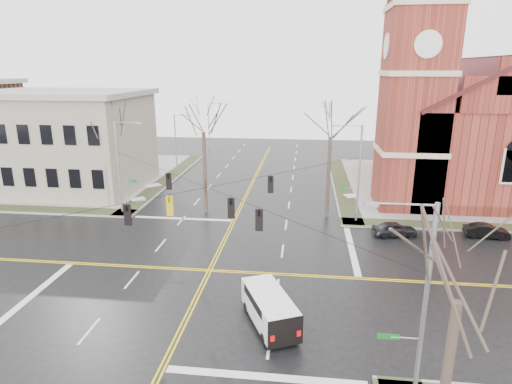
# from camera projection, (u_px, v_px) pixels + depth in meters

# --- Properties ---
(ground) EXTENTS (120.00, 120.00, 0.00)m
(ground) POSITION_uv_depth(u_px,v_px,m) (210.00, 270.00, 30.67)
(ground) COLOR black
(ground) RESTS_ON ground
(sidewalks) EXTENTS (80.00, 80.00, 0.17)m
(sidewalks) POSITION_uv_depth(u_px,v_px,m) (210.00, 269.00, 30.64)
(sidewalks) COLOR gray
(sidewalks) RESTS_ON ground
(road_markings) EXTENTS (100.00, 100.00, 0.01)m
(road_markings) POSITION_uv_depth(u_px,v_px,m) (210.00, 270.00, 30.66)
(road_markings) COLOR gold
(road_markings) RESTS_ON ground
(church) EXTENTS (24.28, 27.48, 27.50)m
(church) POSITION_uv_depth(u_px,v_px,m) (465.00, 118.00, 49.19)
(church) COLOR maroon
(church) RESTS_ON ground
(civic_building_a) EXTENTS (18.00, 14.00, 11.00)m
(civic_building_a) POSITION_uv_depth(u_px,v_px,m) (64.00, 142.00, 50.67)
(civic_building_a) COLOR gray
(civic_building_a) RESTS_ON ground
(signal_pole_ne) EXTENTS (2.75, 0.22, 9.00)m
(signal_pole_ne) POSITION_uv_depth(u_px,v_px,m) (357.00, 171.00, 38.99)
(signal_pole_ne) COLOR gray
(signal_pole_ne) RESTS_ON ground
(signal_pole_nw) EXTENTS (2.75, 0.22, 9.00)m
(signal_pole_nw) POSITION_uv_depth(u_px,v_px,m) (120.00, 165.00, 41.52)
(signal_pole_nw) COLOR gray
(signal_pole_nw) RESTS_ON ground
(signal_pole_se) EXTENTS (2.75, 0.22, 9.00)m
(signal_pole_se) POSITION_uv_depth(u_px,v_px,m) (421.00, 303.00, 17.05)
(signal_pole_se) COLOR gray
(signal_pole_se) RESTS_ON ground
(span_wires) EXTENTS (23.02, 23.02, 0.03)m
(span_wires) POSITION_uv_depth(u_px,v_px,m) (207.00, 187.00, 28.94)
(span_wires) COLOR black
(span_wires) RESTS_ON ground
(traffic_signals) EXTENTS (8.21, 8.26, 1.30)m
(traffic_signals) POSITION_uv_depth(u_px,v_px,m) (205.00, 201.00, 28.51)
(traffic_signals) COLOR black
(traffic_signals) RESTS_ON ground
(streetlight_north_a) EXTENTS (2.30, 0.20, 8.00)m
(streetlight_north_a) POSITION_uv_depth(u_px,v_px,m) (177.00, 142.00, 57.32)
(streetlight_north_a) COLOR gray
(streetlight_north_a) RESTS_ON ground
(streetlight_north_b) EXTENTS (2.30, 0.20, 8.00)m
(streetlight_north_b) POSITION_uv_depth(u_px,v_px,m) (209.00, 123.00, 76.40)
(streetlight_north_b) COLOR gray
(streetlight_north_b) RESTS_ON ground
(cargo_van) EXTENTS (3.78, 5.27, 1.88)m
(cargo_van) POSITION_uv_depth(u_px,v_px,m) (268.00, 306.00, 24.04)
(cargo_van) COLOR white
(cargo_van) RESTS_ON ground
(parked_car_a) EXTENTS (3.95, 2.13, 1.28)m
(parked_car_a) POSITION_uv_depth(u_px,v_px,m) (394.00, 229.00, 36.79)
(parked_car_a) COLOR black
(parked_car_a) RESTS_ON ground
(parked_car_b) EXTENTS (3.69, 1.50, 1.19)m
(parked_car_b) POSITION_uv_depth(u_px,v_px,m) (487.00, 231.00, 36.49)
(parked_car_b) COLOR black
(parked_car_b) RESTS_ON ground
(tree_nw_far) EXTENTS (4.00, 4.00, 11.13)m
(tree_nw_far) POSITION_uv_depth(u_px,v_px,m) (108.00, 129.00, 43.17)
(tree_nw_far) COLOR #3C2F26
(tree_nw_far) RESTS_ON ground
(tree_nw_near) EXTENTS (4.00, 4.00, 11.88)m
(tree_nw_near) POSITION_uv_depth(u_px,v_px,m) (203.00, 127.00, 40.88)
(tree_nw_near) COLOR #3C2F26
(tree_nw_near) RESTS_ON ground
(tree_ne) EXTENTS (4.00, 4.00, 11.45)m
(tree_ne) POSITION_uv_depth(u_px,v_px,m) (331.00, 132.00, 39.65)
(tree_ne) COLOR #3C2F26
(tree_ne) RESTS_ON ground
(tree_se) EXTENTS (4.00, 4.00, 9.61)m
(tree_se) POSITION_uv_depth(u_px,v_px,m) (459.00, 290.00, 13.96)
(tree_se) COLOR #3C2F26
(tree_se) RESTS_ON ground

